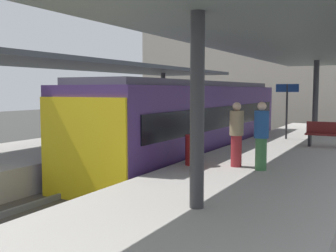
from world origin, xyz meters
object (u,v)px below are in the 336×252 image
at_px(litter_bin, 194,150).
at_px(passenger_mid_platform, 261,135).
at_px(platform_bench, 327,133).
at_px(platform_sign, 287,99).
at_px(passenger_near_bench, 236,133).
at_px(commuter_train, 194,122).

relative_size(litter_bin, passenger_mid_platform, 0.47).
bearing_deg(passenger_mid_platform, platform_bench, 80.32).
bearing_deg(platform_sign, litter_bin, -97.38).
bearing_deg(passenger_near_bench, passenger_mid_platform, -13.32).
relative_size(platform_bench, passenger_mid_platform, 0.83).
height_order(platform_bench, passenger_mid_platform, passenger_mid_platform).
xyz_separation_m(platform_sign, passenger_near_bench, (0.16, -6.68, -0.76)).
height_order(platform_sign, passenger_mid_platform, platform_sign).
xyz_separation_m(litter_bin, passenger_mid_platform, (1.76, 0.15, 0.48)).
height_order(commuter_train, litter_bin, commuter_train).
relative_size(commuter_train, litter_bin, 16.50).
height_order(commuter_train, platform_bench, commuter_train).
bearing_deg(passenger_mid_platform, commuter_train, 130.98).
height_order(platform_bench, platform_sign, platform_sign).
relative_size(commuter_train, platform_bench, 9.43).
bearing_deg(platform_bench, commuter_train, -171.22).
bearing_deg(passenger_near_bench, platform_bench, 72.60).
xyz_separation_m(platform_sign, passenger_mid_platform, (0.85, -6.84, -0.75)).
distance_m(commuter_train, passenger_mid_platform, 5.90).
bearing_deg(platform_sign, passenger_mid_platform, -82.88).
distance_m(platform_bench, passenger_near_bench, 5.28).
relative_size(platform_bench, litter_bin, 1.75).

